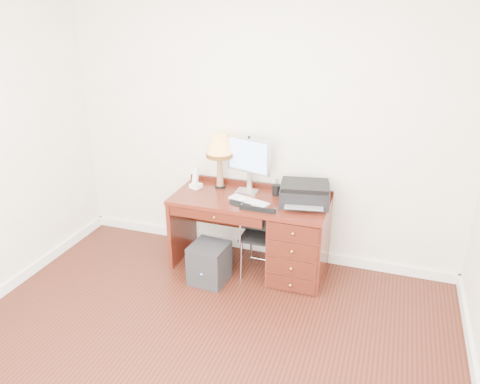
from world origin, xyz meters
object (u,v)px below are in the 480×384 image
(printer, at_px, (305,194))
(chair, at_px, (260,232))
(desk, at_px, (282,235))
(phone, at_px, (196,182))
(equipment_box, at_px, (209,263))
(leg_lamp, at_px, (219,149))
(monitor, at_px, (248,158))

(printer, height_order, chair, printer)
(desk, distance_m, phone, 1.01)
(printer, bearing_deg, phone, 168.30)
(printer, height_order, equipment_box, printer)
(printer, relative_size, chair, 0.64)
(leg_lamp, xyz_separation_m, phone, (-0.23, -0.09, -0.34))
(monitor, height_order, equipment_box, monitor)
(equipment_box, bearing_deg, chair, 32.10)
(desk, bearing_deg, leg_lamp, 166.10)
(leg_lamp, height_order, equipment_box, leg_lamp)
(printer, xyz_separation_m, leg_lamp, (-0.89, 0.12, 0.30))
(desk, relative_size, equipment_box, 3.88)
(printer, distance_m, equipment_box, 1.11)
(chair, bearing_deg, monitor, 126.13)
(leg_lamp, relative_size, phone, 2.60)
(monitor, xyz_separation_m, phone, (-0.52, -0.09, -0.28))
(leg_lamp, distance_m, phone, 0.42)
(printer, distance_m, leg_lamp, 0.95)
(monitor, bearing_deg, phone, -153.82)
(desk, height_order, leg_lamp, leg_lamp)
(desk, relative_size, phone, 7.12)
(desk, distance_m, leg_lamp, 1.03)
(monitor, bearing_deg, equipment_box, -94.07)
(desk, distance_m, chair, 0.24)
(desk, xyz_separation_m, monitor, (-0.40, 0.17, 0.68))
(monitor, relative_size, leg_lamp, 0.99)
(desk, relative_size, printer, 2.95)
(desk, height_order, printer, printer)
(leg_lamp, bearing_deg, desk, -13.90)
(phone, height_order, equipment_box, phone)
(chair, bearing_deg, printer, 28.57)
(monitor, xyz_separation_m, chair, (0.23, -0.31, -0.61))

